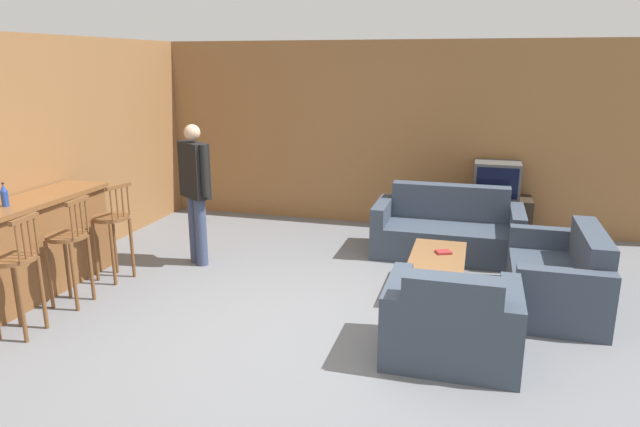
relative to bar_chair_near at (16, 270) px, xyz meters
The scene contains 16 objects.
ground_plane 2.56m from the bar_chair_near, 15.84° to the left, with size 24.00×24.00×0.00m, color slate.
wall_back 5.02m from the bar_chair_near, 61.25° to the left, with size 9.40×0.08×2.60m.
wall_left 2.31m from the bar_chair_near, 113.53° to the left, with size 0.08×8.68×2.60m.
bar_counter 0.87m from the bar_chair_near, 128.94° to the left, with size 0.55×2.10×0.99m.
bar_chair_near is the anchor object (origin of this frame).
bar_chair_mid 0.66m from the bar_chair_near, 90.00° to the left, with size 0.40×0.40×1.08m.
bar_chair_far 1.35m from the bar_chair_near, 90.01° to the left, with size 0.46×0.46×1.08m.
couch_far 4.69m from the bar_chair_near, 42.87° to the left, with size 1.76×0.88×0.82m.
armchair_near 3.68m from the bar_chair_near, ahead, with size 1.05×0.83×0.80m.
loveseat_right 4.95m from the bar_chair_near, 22.27° to the left, with size 0.81×1.46×0.79m.
coffee_table 3.91m from the bar_chair_near, 29.23° to the left, with size 0.54×1.00×0.41m.
tv_unit 5.69m from the bar_chair_near, 45.29° to the left, with size 0.95×0.48×0.57m.
tv 5.68m from the bar_chair_near, 45.27° to the left, with size 0.59×0.48×0.47m.
bottle 0.90m from the bar_chair_near, 135.58° to the left, with size 0.07×0.07×0.23m.
book_on_table 3.99m from the bar_chair_near, 29.66° to the left, with size 0.18×0.17×0.02m.
person_by_window 2.18m from the bar_chair_near, 72.85° to the left, with size 0.48×0.39×1.64m.
Camera 1 is at (1.33, -4.38, 2.32)m, focal length 32.00 mm.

